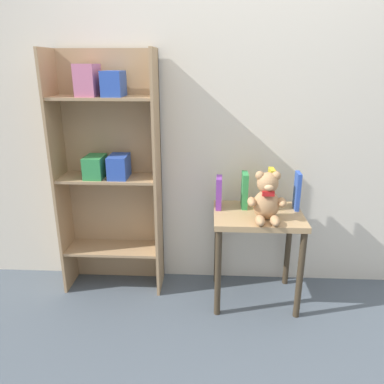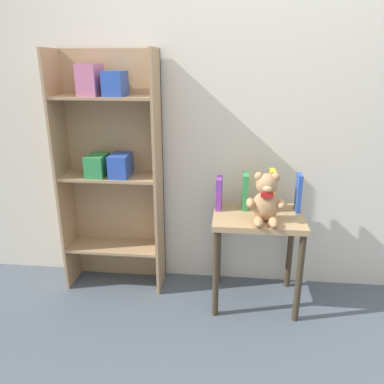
{
  "view_description": "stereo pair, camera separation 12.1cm",
  "coord_description": "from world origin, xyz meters",
  "px_view_note": "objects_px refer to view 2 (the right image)",
  "views": [
    {
      "loc": [
        -0.18,
        -1.19,
        1.52
      ],
      "look_at": [
        -0.3,
        1.08,
        0.74
      ],
      "focal_mm": 35.0,
      "sensor_mm": 36.0,
      "label": 1
    },
    {
      "loc": [
        -0.06,
        -1.18,
        1.52
      ],
      "look_at": [
        -0.3,
        1.08,
        0.74
      ],
      "focal_mm": 35.0,
      "sensor_mm": 36.0,
      "label": 2
    }
  ],
  "objects_px": {
    "book_standing_purple": "(219,193)",
    "book_standing_yellow": "(272,190)",
    "book_standing_blue": "(298,193)",
    "bookshelf_side": "(111,162)",
    "display_table": "(257,230)",
    "teddy_bear": "(266,200)",
    "book_standing_green": "(245,191)"
  },
  "relations": [
    {
      "from": "book_standing_purple",
      "to": "book_standing_yellow",
      "type": "xyz_separation_m",
      "value": [
        0.33,
        0.01,
        0.03
      ]
    },
    {
      "from": "book_standing_purple",
      "to": "book_standing_blue",
      "type": "bearing_deg",
      "value": 1.8
    },
    {
      "from": "book_standing_blue",
      "to": "book_standing_purple",
      "type": "bearing_deg",
      "value": -179.05
    },
    {
      "from": "bookshelf_side",
      "to": "display_table",
      "type": "distance_m",
      "value": 1.06
    },
    {
      "from": "display_table",
      "to": "book_standing_yellow",
      "type": "bearing_deg",
      "value": 47.39
    },
    {
      "from": "book_standing_purple",
      "to": "book_standing_blue",
      "type": "distance_m",
      "value": 0.5
    },
    {
      "from": "bookshelf_side",
      "to": "book_standing_blue",
      "type": "bearing_deg",
      "value": -3.23
    },
    {
      "from": "bookshelf_side",
      "to": "book_standing_yellow",
      "type": "distance_m",
      "value": 1.07
    },
    {
      "from": "book_standing_purple",
      "to": "display_table",
      "type": "bearing_deg",
      "value": -16.6
    },
    {
      "from": "bookshelf_side",
      "to": "display_table",
      "type": "relative_size",
      "value": 2.58
    },
    {
      "from": "teddy_bear",
      "to": "book_standing_purple",
      "type": "bearing_deg",
      "value": 146.22
    },
    {
      "from": "bookshelf_side",
      "to": "book_standing_green",
      "type": "distance_m",
      "value": 0.91
    },
    {
      "from": "display_table",
      "to": "book_standing_blue",
      "type": "xyz_separation_m",
      "value": [
        0.25,
        0.08,
        0.23
      ]
    },
    {
      "from": "bookshelf_side",
      "to": "book_standing_yellow",
      "type": "height_order",
      "value": "bookshelf_side"
    },
    {
      "from": "teddy_bear",
      "to": "book_standing_purple",
      "type": "xyz_separation_m",
      "value": [
        -0.28,
        0.19,
        -0.03
      ]
    },
    {
      "from": "bookshelf_side",
      "to": "teddy_bear",
      "type": "xyz_separation_m",
      "value": [
        1.01,
        -0.26,
        -0.13
      ]
    },
    {
      "from": "book_standing_purple",
      "to": "book_standing_green",
      "type": "bearing_deg",
      "value": 8.5
    },
    {
      "from": "display_table",
      "to": "book_standing_green",
      "type": "height_order",
      "value": "book_standing_green"
    },
    {
      "from": "bookshelf_side",
      "to": "teddy_bear",
      "type": "relative_size",
      "value": 5.34
    },
    {
      "from": "book_standing_green",
      "to": "book_standing_yellow",
      "type": "bearing_deg",
      "value": -4.05
    },
    {
      "from": "display_table",
      "to": "book_standing_blue",
      "type": "relative_size",
      "value": 2.54
    },
    {
      "from": "display_table",
      "to": "book_standing_purple",
      "type": "bearing_deg",
      "value": 161.78
    },
    {
      "from": "book_standing_blue",
      "to": "book_standing_green",
      "type": "bearing_deg",
      "value": 177.58
    },
    {
      "from": "book_standing_yellow",
      "to": "bookshelf_side",
      "type": "bearing_deg",
      "value": 174.6
    },
    {
      "from": "bookshelf_side",
      "to": "teddy_bear",
      "type": "height_order",
      "value": "bookshelf_side"
    },
    {
      "from": "book_standing_green",
      "to": "book_standing_yellow",
      "type": "relative_size",
      "value": 0.88
    },
    {
      "from": "bookshelf_side",
      "to": "display_table",
      "type": "xyz_separation_m",
      "value": [
        0.98,
        -0.15,
        -0.38
      ]
    },
    {
      "from": "bookshelf_side",
      "to": "book_standing_green",
      "type": "xyz_separation_m",
      "value": [
        0.9,
        -0.05,
        -0.16
      ]
    },
    {
      "from": "teddy_bear",
      "to": "book_standing_green",
      "type": "xyz_separation_m",
      "value": [
        -0.11,
        0.21,
        -0.02
      ]
    },
    {
      "from": "teddy_bear",
      "to": "book_standing_green",
      "type": "relative_size",
      "value": 1.3
    },
    {
      "from": "book_standing_yellow",
      "to": "display_table",
      "type": "bearing_deg",
      "value": -134.64
    },
    {
      "from": "bookshelf_side",
      "to": "book_standing_yellow",
      "type": "relative_size",
      "value": 6.06
    }
  ]
}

